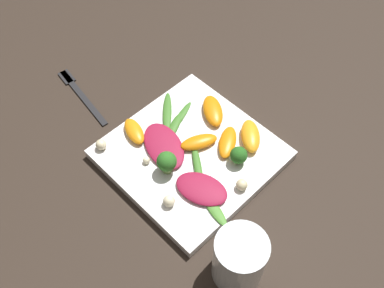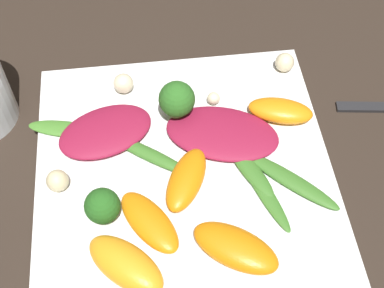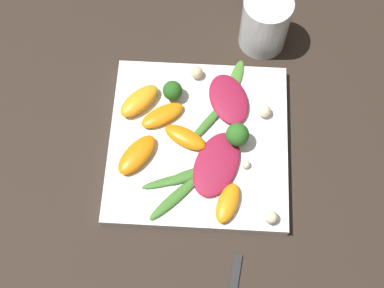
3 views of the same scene
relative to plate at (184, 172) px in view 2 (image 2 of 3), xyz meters
name	(u,v)px [view 2 (image 2 of 3)]	position (x,y,z in m)	size (l,w,h in m)	color
ground_plane	(184,177)	(0.00, 0.00, -0.01)	(2.40, 2.40, 0.00)	#2D231C
plate	(184,172)	(0.00, 0.00, 0.00)	(0.25, 0.25, 0.02)	white
radicchio_leaf_0	(222,133)	(0.04, 0.03, 0.01)	(0.11, 0.09, 0.01)	maroon
radicchio_leaf_1	(105,131)	(-0.07, 0.04, 0.02)	(0.10, 0.08, 0.01)	maroon
orange_segment_0	(126,265)	(-0.05, -0.09, 0.02)	(0.07, 0.07, 0.02)	orange
orange_segment_1	(280,111)	(0.09, 0.04, 0.02)	(0.06, 0.04, 0.02)	orange
orange_segment_2	(149,222)	(-0.03, -0.05, 0.02)	(0.06, 0.07, 0.01)	orange
orange_segment_3	(236,248)	(0.03, -0.08, 0.02)	(0.08, 0.07, 0.02)	orange
orange_segment_4	(190,179)	(0.00, -0.02, 0.02)	(0.05, 0.07, 0.02)	orange
broccoli_floret_0	(173,101)	(0.00, 0.05, 0.03)	(0.03, 0.03, 0.04)	#7A9E51
broccoli_floret_1	(102,206)	(-0.07, -0.04, 0.03)	(0.03, 0.03, 0.03)	#7A9E51
arugula_sprig_0	(291,181)	(0.09, -0.03, 0.01)	(0.08, 0.08, 0.01)	#3D7528
arugula_sprig_1	(65,129)	(-0.10, 0.05, 0.01)	(0.07, 0.03, 0.01)	#47842D
arugula_sprig_2	(147,153)	(-0.03, 0.01, 0.01)	(0.08, 0.07, 0.01)	#3D7528
arugula_sprig_3	(263,189)	(0.06, -0.03, 0.01)	(0.04, 0.09, 0.00)	#3D7528
arugula_sprig_4	(251,171)	(0.06, -0.01, 0.01)	(0.04, 0.07, 0.01)	#3D7528
macadamia_nut_0	(123,83)	(-0.05, 0.09, 0.02)	(0.02, 0.02, 0.02)	beige
macadamia_nut_1	(57,181)	(-0.11, -0.01, 0.02)	(0.02, 0.02, 0.02)	beige
macadamia_nut_2	(214,99)	(0.04, 0.07, 0.02)	(0.01, 0.01, 0.01)	beige
macadamia_nut_3	(285,62)	(0.11, 0.10, 0.02)	(0.02, 0.02, 0.02)	beige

